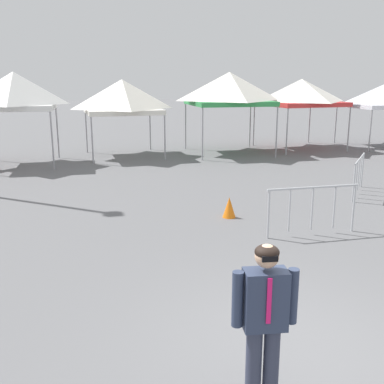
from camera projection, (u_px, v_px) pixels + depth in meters
name	position (u px, v px, depth m)	size (l,w,h in m)	color
ground_plane	(296.00, 350.00, 5.68)	(140.00, 140.00, 0.00)	slate
canopy_tent_behind_center	(15.00, 91.00, 17.22)	(3.03, 3.03, 3.55)	#9E9EA3
canopy_tent_center	(122.00, 97.00, 19.31)	(3.13, 3.13, 3.26)	#9E9EA3
canopy_tent_behind_left	(229.00, 89.00, 20.10)	(3.59, 3.59, 3.57)	#9E9EA3
canopy_tent_far_left	(301.00, 92.00, 21.45)	(3.53, 3.53, 3.28)	#9E9EA3
canopy_tent_left_of_center	(383.00, 96.00, 22.27)	(3.44, 3.44, 3.01)	#9E9EA3
person_foreground	(264.00, 317.00, 4.42)	(0.64, 0.31, 1.78)	#33384C
crowd_barrier_by_lift	(313.00, 201.00, 9.70)	(2.10, 0.15, 1.08)	#B7BABF
crowd_barrier_mid_lot	(359.00, 169.00, 13.19)	(1.45, 1.59, 1.08)	#B7BABF
traffic_cone_lot_center	(229.00, 207.00, 11.05)	(0.32, 0.32, 0.51)	orange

